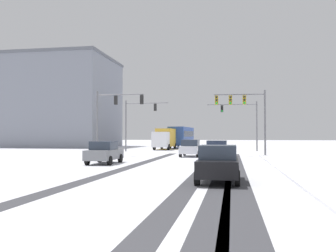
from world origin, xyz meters
name	(u,v)px	position (x,y,z in m)	size (l,w,h in m)	color
wheel_track_left_lane	(224,169)	(4.59, 16.56, 0.00)	(0.86, 36.42, 0.01)	#424247
wheel_track_right_lane	(127,168)	(-1.45, 16.56, 0.00)	(0.83, 36.42, 0.01)	#424247
wheel_track_center	(203,169)	(3.35, 16.56, 0.00)	(0.78, 36.42, 0.01)	#424247
wheel_track_oncoming	(236,169)	(5.29, 16.56, 0.00)	(1.05, 36.42, 0.01)	#424247
sidewalk_kerb_right	(320,173)	(9.68, 14.90, 0.06)	(4.00, 36.42, 0.12)	white
traffic_signal_near_left	(113,110)	(-6.60, 29.08, 4.60)	(4.97, 0.46, 6.50)	slate
traffic_signal_far_right	(243,117)	(6.47, 42.97, 4.46)	(6.51, 0.69, 6.50)	slate
traffic_signal_near_right	(244,108)	(6.30, 30.97, 4.76)	(5.05, 0.63, 6.50)	slate
traffic_signal_far_left	(137,117)	(-6.75, 39.02, 4.40)	(5.65, 0.52, 6.50)	slate
car_white_lead	(191,148)	(1.14, 29.37, 0.82)	(1.91, 4.14, 1.62)	silver
car_blue_second	(217,150)	(3.87, 24.44, 0.82)	(1.90, 4.13, 1.62)	#233899
car_grey_third	(104,152)	(-4.01, 19.43, 0.82)	(1.89, 4.13, 1.62)	slate
car_black_fourth	(218,163)	(4.47, 10.53, 0.82)	(1.84, 4.10, 1.62)	black
bus_oncoming	(182,136)	(-3.19, 54.38, 1.99)	(2.98, 11.09, 3.38)	#284793
box_truck_delivery	(165,138)	(-4.51, 46.26, 1.63)	(2.48, 7.47, 3.02)	silver
office_building_far_left_block	(54,103)	(-26.60, 55.24, 7.94)	(21.26, 16.00, 15.86)	gray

